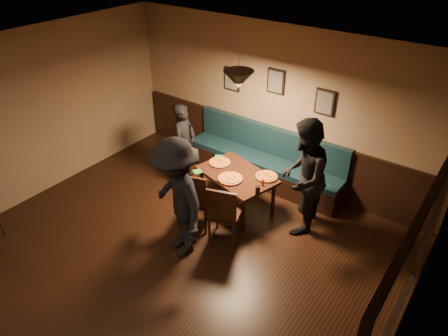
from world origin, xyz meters
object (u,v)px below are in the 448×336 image
at_px(chair_near_right, 225,212).
at_px(soda_glass, 258,191).
at_px(booth_bench, 263,158).
at_px(tabasco_bottle, 263,182).
at_px(diner_right, 303,177).
at_px(dining_table, 236,191).
at_px(diner_left, 185,144).
at_px(diner_front, 177,199).
at_px(chair_near_left, 197,198).

bearing_deg(chair_near_right, soda_glass, 38.73).
relative_size(booth_bench, tabasco_bottle, 22.46).
bearing_deg(tabasco_bottle, diner_right, 19.62).
height_order(dining_table, diner_left, diner_left).
height_order(chair_near_right, diner_right, diner_right).
relative_size(diner_right, tabasco_bottle, 13.86).
xyz_separation_m(chair_near_right, diner_front, (-0.38, -0.59, 0.42)).
distance_m(booth_bench, diner_front, 2.31).
bearing_deg(diner_right, diner_front, -50.95).
relative_size(diner_front, tabasco_bottle, 13.70).
bearing_deg(diner_right, tabasco_bottle, -83.75).
height_order(dining_table, soda_glass, soda_glass).
xyz_separation_m(soda_glass, tabasco_bottle, (-0.07, 0.26, -0.01)).
bearing_deg(soda_glass, diner_front, -122.56).
bearing_deg(diner_left, booth_bench, -68.25).
xyz_separation_m(chair_near_left, chair_near_right, (0.55, -0.02, -0.01)).
relative_size(diner_left, diner_front, 0.82).
bearing_deg(diner_right, booth_bench, -137.89).
bearing_deg(diner_front, chair_near_right, 81.88).
xyz_separation_m(chair_near_left, tabasco_bottle, (0.75, 0.68, 0.22)).
bearing_deg(dining_table, diner_right, 23.39).
xyz_separation_m(booth_bench, diner_front, (-0.01, -2.27, 0.41)).
height_order(booth_bench, chair_near_right, same).
height_order(diner_right, diner_front, diner_right).
relative_size(booth_bench, soda_glass, 19.31).
relative_size(chair_near_right, diner_left, 0.67).
bearing_deg(chair_near_right, diner_right, 30.44).
bearing_deg(chair_near_left, diner_front, -94.39).
relative_size(diner_left, tabasco_bottle, 11.19).
distance_m(dining_table, diner_right, 1.24).
distance_m(chair_near_right, soda_glass, 0.57).
xyz_separation_m(dining_table, chair_near_left, (-0.24, -0.72, 0.18)).
bearing_deg(booth_bench, chair_near_left, -95.99).
distance_m(diner_front, soda_glass, 1.23).
relative_size(chair_near_right, diner_front, 0.55).
bearing_deg(chair_near_right, diner_front, -142.14).
height_order(chair_near_left, soda_glass, chair_near_left).
xyz_separation_m(chair_near_left, diner_front, (0.16, -0.61, 0.40)).
bearing_deg(diner_front, chair_near_left, 129.82).
bearing_deg(diner_front, diner_right, 77.23).
xyz_separation_m(booth_bench, tabasco_bottle, (0.58, -0.98, 0.23)).
bearing_deg(tabasco_bottle, diner_left, 173.49).
height_order(booth_bench, soda_glass, booth_bench).
bearing_deg(booth_bench, chair_near_right, -77.56).
height_order(diner_front, tabasco_bottle, diner_front).
bearing_deg(tabasco_bottle, chair_near_right, -106.35).
bearing_deg(diner_right, chair_near_right, -53.73).
height_order(chair_near_right, soda_glass, chair_near_right).
xyz_separation_m(chair_near_left, diner_right, (1.31, 0.88, 0.41)).
bearing_deg(soda_glass, tabasco_bottle, 104.99).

